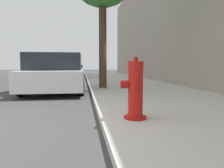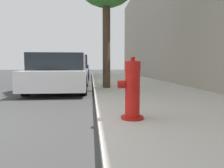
{
  "view_description": "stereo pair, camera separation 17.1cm",
  "coord_description": "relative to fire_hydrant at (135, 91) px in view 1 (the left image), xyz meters",
  "views": [
    {
      "loc": [
        1.49,
        -2.94,
        0.91
      ],
      "look_at": [
        2.08,
        1.35,
        0.53
      ],
      "focal_mm": 35.0,
      "sensor_mm": 36.0,
      "label": 1
    },
    {
      "loc": [
        1.66,
        -2.96,
        0.91
      ],
      "look_at": [
        2.08,
        1.35,
        0.53
      ],
      "focal_mm": 35.0,
      "sensor_mm": 36.0,
      "label": 2
    }
  ],
  "objects": [
    {
      "name": "sidewalk_slab",
      "position": [
        1.22,
        -0.15,
        -0.47
      ],
      "size": [
        3.45,
        40.0,
        0.12
      ],
      "color": "beige",
      "rests_on": "ground_plane"
    },
    {
      "name": "parked_car_near",
      "position": [
        -1.65,
        4.7,
        0.09
      ],
      "size": [
        1.88,
        4.3,
        1.27
      ],
      "color": "silver",
      "rests_on": "ground_plane"
    },
    {
      "name": "parked_car_mid",
      "position": [
        -1.67,
        10.95,
        0.19
      ],
      "size": [
        1.89,
        3.81,
        1.51
      ],
      "color": "navy",
      "rests_on": "ground_plane"
    },
    {
      "name": "parked_car_far",
      "position": [
        -1.73,
        16.06,
        0.18
      ],
      "size": [
        1.86,
        3.85,
        1.46
      ],
      "color": "black",
      "rests_on": "ground_plane"
    },
    {
      "name": "fire_hydrant",
      "position": [
        0.0,
        0.0,
        0.0
      ],
      "size": [
        0.39,
        0.4,
        0.9
      ],
      "color": "#A91511",
      "rests_on": "sidewalk_slab"
    }
  ]
}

